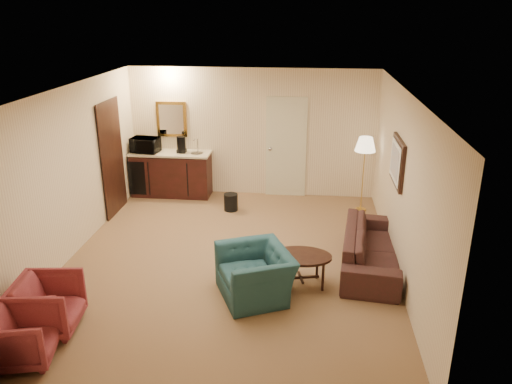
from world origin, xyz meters
TOP-DOWN VIEW (x-y plane):
  - ground at (0.00, 0.00)m, footprint 6.00×6.00m
  - room_walls at (-0.10, 0.77)m, footprint 5.02×6.01m
  - wetbar_cabinet at (-1.65, 2.72)m, footprint 1.64×0.58m
  - sofa at (2.15, 0.03)m, footprint 0.84×2.13m
  - teal_armchair at (0.50, -0.98)m, footprint 1.02×1.19m
  - rose_chair_near at (-1.90, -2.00)m, footprint 0.76×0.80m
  - rose_chair_far at (-1.90, -2.58)m, footprint 0.77×0.80m
  - coffee_table at (1.11, -0.66)m, footprint 0.95×0.74m
  - floor_lamp at (2.20, 2.27)m, footprint 0.48×0.48m
  - waste_bin at (-0.30, 2.00)m, footprint 0.27×0.27m
  - microwave at (-2.15, 2.68)m, footprint 0.58×0.37m
  - coffee_maker at (-1.41, 2.73)m, footprint 0.23×0.23m

SIDE VIEW (x-z plane):
  - ground at x=0.00m, z-range 0.00..0.00m
  - waste_bin at x=-0.30m, z-range 0.00..0.33m
  - coffee_table at x=1.11m, z-range 0.00..0.48m
  - rose_chair_far at x=-1.90m, z-range 0.00..0.69m
  - rose_chair_near at x=-1.90m, z-range 0.00..0.74m
  - sofa at x=2.15m, z-range 0.00..0.81m
  - teal_armchair at x=0.50m, z-range 0.00..0.89m
  - wetbar_cabinet at x=-1.65m, z-range 0.00..0.92m
  - floor_lamp at x=2.20m, z-range 0.00..1.46m
  - coffee_maker at x=-1.41m, z-range 0.92..1.25m
  - microwave at x=-2.15m, z-range 0.92..1.29m
  - room_walls at x=-0.10m, z-range 0.41..3.02m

